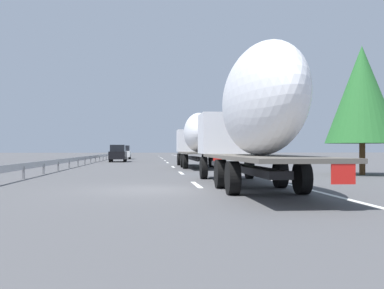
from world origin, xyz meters
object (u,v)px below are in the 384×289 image
(truck_trailing, at_px, (253,113))
(car_black_suv, at_px, (118,153))
(car_white_van, at_px, (124,152))
(truck_lead, at_px, (197,137))
(road_sign, at_px, (209,143))

(truck_trailing, bearing_deg, car_black_suv, 11.48)
(car_black_suv, distance_m, car_white_van, 14.19)
(truck_lead, bearing_deg, car_black_suv, 24.15)
(car_black_suv, distance_m, road_sign, 10.35)
(truck_lead, bearing_deg, car_white_van, 13.68)
(truck_trailing, relative_size, road_sign, 4.57)
(car_white_van, bearing_deg, road_sign, -143.38)
(road_sign, bearing_deg, truck_trailing, 175.00)
(car_black_suv, relative_size, road_sign, 1.49)
(car_white_van, bearing_deg, truck_trailing, -171.55)
(truck_trailing, xyz_separation_m, car_white_van, (49.52, 7.35, -1.74))
(truck_trailing, xyz_separation_m, road_sign, (35.45, -3.10, -0.54))
(truck_lead, distance_m, truck_trailing, 19.32)
(truck_trailing, bearing_deg, truck_lead, -0.00)
(car_white_van, bearing_deg, car_black_suv, -179.29)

